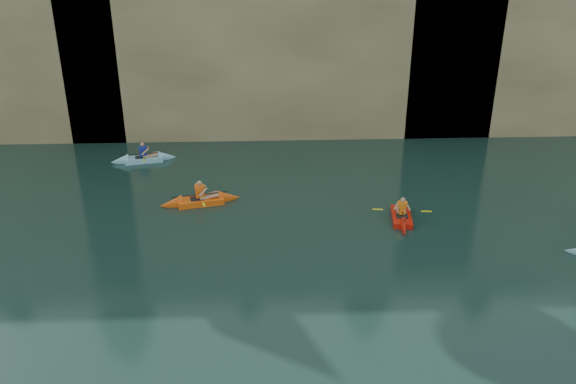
{
  "coord_description": "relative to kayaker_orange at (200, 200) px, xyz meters",
  "views": [
    {
      "loc": [
        0.77,
        -9.48,
        9.98
      ],
      "look_at": [
        1.53,
        6.82,
        3.0
      ],
      "focal_mm": 35.0,
      "sensor_mm": 36.0,
      "label": 1
    }
  ],
  "objects": [
    {
      "name": "sea_cave_center",
      "position": [
        -2.03,
        9.23,
        1.44
      ],
      "size": [
        3.5,
        1.0,
        3.2
      ],
      "primitive_type": "cube",
      "color": "black",
      "rests_on": "ground"
    },
    {
      "name": "sea_cave_east",
      "position": [
        11.97,
        9.23,
        2.09
      ],
      "size": [
        5.0,
        1.0,
        4.5
      ],
      "primitive_type": "cube",
      "color": "black",
      "rests_on": "ground"
    },
    {
      "name": "kayaker_ltblue_mid",
      "position": [
        -3.45,
        5.49,
        -0.01
      ],
      "size": [
        3.42,
        2.45,
        1.27
      ],
      "rotation": [
        0.0,
        0.0,
        0.22
      ],
      "color": "#8AD3E6",
      "rests_on": "ground"
    },
    {
      "name": "cliff",
      "position": [
        1.97,
        17.28,
        5.84
      ],
      "size": [
        70.0,
        16.0,
        12.0
      ],
      "primitive_type": "cube",
      "color": "tan",
      "rests_on": "ground"
    },
    {
      "name": "kayaker_orange",
      "position": [
        0.0,
        0.0,
        0.0
      ],
      "size": [
        3.55,
        2.53,
        1.32
      ],
      "rotation": [
        0.0,
        0.0,
        0.24
      ],
      "color": "#F85B0F",
      "rests_on": "ground"
    },
    {
      "name": "kayaker_red_far",
      "position": [
        8.3,
        -1.93,
        -0.02
      ],
      "size": [
        2.35,
        3.32,
        1.19
      ],
      "rotation": [
        0.0,
        0.0,
        1.43
      ],
      "color": "red",
      "rests_on": "ground"
    },
    {
      "name": "cliff_slab_center",
      "position": [
        3.97,
        9.88,
        5.54
      ],
      "size": [
        24.0,
        2.4,
        11.4
      ],
      "primitive_type": "cube",
      "color": "tan",
      "rests_on": "ground"
    }
  ]
}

